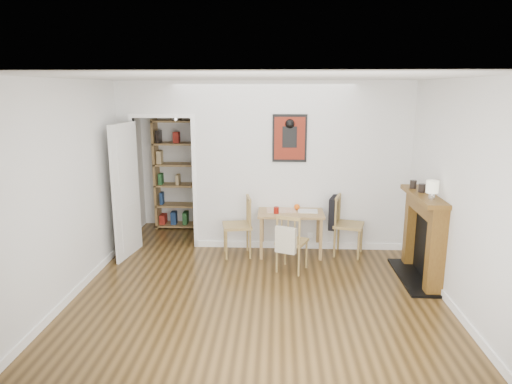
# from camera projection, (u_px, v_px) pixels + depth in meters

# --- Properties ---
(ground) EXTENTS (5.20, 5.20, 0.00)m
(ground) POSITION_uv_depth(u_px,v_px,m) (259.00, 282.00, 5.98)
(ground) COLOR brown
(ground) RESTS_ON ground
(room_shell) EXTENTS (5.20, 5.20, 5.20)m
(room_shell) POSITION_uv_depth(u_px,v_px,m) (270.00, 168.00, 7.00)
(room_shell) COLOR silver
(room_shell) RESTS_ON ground
(dining_table) EXTENTS (0.98, 0.62, 0.67)m
(dining_table) POSITION_uv_depth(u_px,v_px,m) (291.00, 217.00, 6.90)
(dining_table) COLOR #AA8D4F
(dining_table) RESTS_ON ground
(chair_left) EXTENTS (0.53, 0.53, 0.92)m
(chair_left) POSITION_uv_depth(u_px,v_px,m) (237.00, 226.00, 6.86)
(chair_left) COLOR #A1844B
(chair_left) RESTS_ON ground
(chair_right) EXTENTS (0.62, 0.57, 0.92)m
(chair_right) POSITION_uv_depth(u_px,v_px,m) (347.00, 225.00, 6.88)
(chair_right) COLOR #A1844B
(chair_right) RESTS_ON ground
(chair_front) EXTENTS (0.54, 0.57, 0.83)m
(chair_front) POSITION_uv_depth(u_px,v_px,m) (292.00, 242.00, 6.28)
(chair_front) COLOR #A1844B
(chair_front) RESTS_ON ground
(bookshelf) EXTENTS (0.83, 0.33, 1.97)m
(bookshelf) POSITION_uv_depth(u_px,v_px,m) (178.00, 175.00, 8.17)
(bookshelf) COLOR #AA8D4F
(bookshelf) RESTS_ON ground
(fireplace) EXTENTS (0.45, 1.25, 1.16)m
(fireplace) POSITION_uv_depth(u_px,v_px,m) (424.00, 234.00, 5.99)
(fireplace) COLOR brown
(fireplace) RESTS_ON ground
(red_glass) EXTENTS (0.08, 0.08, 0.10)m
(red_glass) POSITION_uv_depth(u_px,v_px,m) (276.00, 210.00, 6.77)
(red_glass) COLOR maroon
(red_glass) RESTS_ON dining_table
(orange_fruit) EXTENTS (0.09, 0.09, 0.09)m
(orange_fruit) POSITION_uv_depth(u_px,v_px,m) (297.00, 207.00, 6.98)
(orange_fruit) COLOR #F15D0C
(orange_fruit) RESTS_ON dining_table
(placemat) EXTENTS (0.46, 0.36, 0.00)m
(placemat) POSITION_uv_depth(u_px,v_px,m) (281.00, 210.00, 6.95)
(placemat) COLOR beige
(placemat) RESTS_ON dining_table
(notebook) EXTENTS (0.31, 0.23, 0.01)m
(notebook) POSITION_uv_depth(u_px,v_px,m) (308.00, 211.00, 6.88)
(notebook) COLOR silver
(notebook) RESTS_ON dining_table
(mantel_lamp) EXTENTS (0.15, 0.15, 0.23)m
(mantel_lamp) POSITION_uv_depth(u_px,v_px,m) (432.00, 188.00, 5.53)
(mantel_lamp) COLOR silver
(mantel_lamp) RESTS_ON fireplace
(ceramic_jar_a) EXTENTS (0.09, 0.09, 0.11)m
(ceramic_jar_a) POSITION_uv_depth(u_px,v_px,m) (422.00, 188.00, 5.95)
(ceramic_jar_a) COLOR black
(ceramic_jar_a) RESTS_ON fireplace
(ceramic_jar_b) EXTENTS (0.09, 0.09, 0.11)m
(ceramic_jar_b) POSITION_uv_depth(u_px,v_px,m) (413.00, 184.00, 6.17)
(ceramic_jar_b) COLOR black
(ceramic_jar_b) RESTS_ON fireplace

